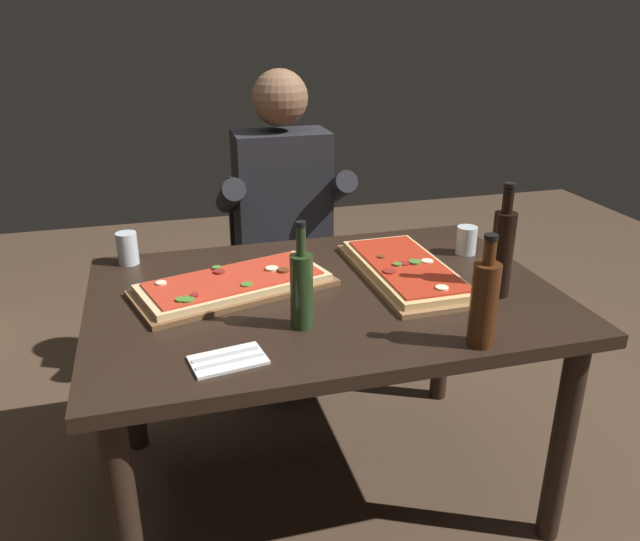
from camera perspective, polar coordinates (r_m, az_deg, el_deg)
ground_plane at (r=2.32m, az=0.35°, el=-18.83°), size 6.40×6.40×0.00m
dining_table at (r=1.95m, az=0.39°, el=-4.48°), size 1.40×0.96×0.74m
pizza_rectangular_front at (r=1.93m, az=-7.80°, el=-1.25°), size 0.65×0.43×0.05m
pizza_rectangular_left at (r=2.04m, az=7.83°, el=0.03°), size 0.29×0.59×0.05m
wine_bottle_dark at (r=1.92m, az=16.20°, el=1.73°), size 0.07×0.07×0.34m
oil_bottle_amber at (r=1.62m, az=14.68°, el=-2.75°), size 0.07×0.07×0.30m
vinegar_bottle_green at (r=1.66m, az=-1.69°, el=-1.60°), size 0.06×0.06×0.30m
tumbler_near_camera at (r=2.21m, az=-17.06°, el=1.79°), size 0.07×0.07×0.11m
tumbler_far_side at (r=2.26m, az=13.15°, el=2.69°), size 0.07×0.07×0.10m
napkin_cutlery_set at (r=1.56m, az=-8.34°, el=-8.03°), size 0.20×0.14×0.01m
diner_chair at (r=2.79m, az=-3.62°, el=0.43°), size 0.44×0.44×0.87m
seated_diner at (r=2.59m, az=-3.20°, el=4.72°), size 0.53×0.41×1.33m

